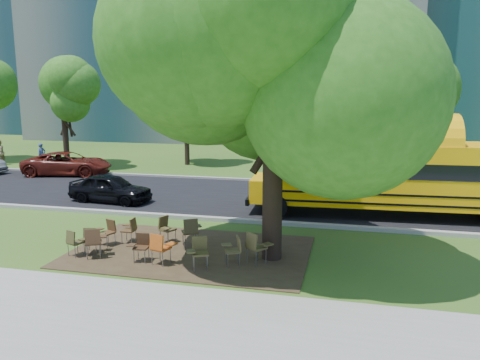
% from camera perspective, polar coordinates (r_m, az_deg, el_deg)
% --- Properties ---
extents(ground, '(160.00, 160.00, 0.00)m').
position_cam_1_polar(ground, '(14.99, -9.06, -7.73)').
color(ground, '#2C5019').
rests_on(ground, ground).
extents(sidewalk, '(60.00, 4.00, 0.04)m').
position_cam_1_polar(sidewalk, '(10.87, -19.46, -15.38)').
color(sidewalk, gray).
rests_on(sidewalk, ground).
extents(dirt_patch, '(7.00, 4.50, 0.03)m').
position_cam_1_polar(dirt_patch, '(14.20, -6.06, -8.64)').
color(dirt_patch, '#382819').
rests_on(dirt_patch, ground).
extents(asphalt_road, '(80.00, 8.00, 0.04)m').
position_cam_1_polar(asphalt_road, '(21.39, -1.94, -2.03)').
color(asphalt_road, black).
rests_on(asphalt_road, ground).
extents(kerb_near, '(80.00, 0.25, 0.14)m').
position_cam_1_polar(kerb_near, '(17.66, -5.37, -4.60)').
color(kerb_near, gray).
rests_on(kerb_near, ground).
extents(kerb_far, '(80.00, 0.25, 0.14)m').
position_cam_1_polar(kerb_far, '(25.28, 0.50, 0.04)').
color(kerb_far, gray).
rests_on(kerb_far, ground).
extents(building_main, '(38.00, 16.00, 22.00)m').
position_cam_1_polar(building_main, '(51.36, -2.13, 17.58)').
color(building_main, slate).
rests_on(building_main, ground).
extents(building_left, '(26.00, 14.00, 20.00)m').
position_cam_1_polar(building_left, '(68.89, -26.73, 13.85)').
color(building_left, slate).
rests_on(building_left, ground).
extents(bg_tree_0, '(5.20, 5.20, 7.18)m').
position_cam_1_polar(bg_tree_0, '(31.47, -20.80, 9.66)').
color(bg_tree_0, black).
rests_on(bg_tree_0, ground).
extents(bg_tree_2, '(4.80, 4.80, 6.62)m').
position_cam_1_polar(bg_tree_2, '(30.98, -6.60, 9.60)').
color(bg_tree_2, black).
rests_on(bg_tree_2, ground).
extents(bg_tree_3, '(5.60, 5.60, 7.84)m').
position_cam_1_polar(bg_tree_3, '(27.26, 18.90, 10.72)').
color(bg_tree_3, black).
rests_on(bg_tree_3, ground).
extents(main_tree, '(7.20, 7.20, 9.08)m').
position_cam_1_polar(main_tree, '(12.81, 4.18, 14.12)').
color(main_tree, black).
rests_on(main_tree, ground).
extents(school_bus, '(11.71, 3.18, 2.83)m').
position_cam_1_polar(school_bus, '(18.79, 20.93, 0.55)').
color(school_bus, '#FFB308').
rests_on(school_bus, ground).
extents(chair_0, '(0.55, 0.57, 0.82)m').
position_cam_1_polar(chair_0, '(14.48, -17.57, -6.66)').
color(chair_0, '#4F4622').
rests_on(chair_0, ground).
extents(chair_1, '(0.64, 0.50, 0.80)m').
position_cam_1_polar(chair_1, '(14.37, -19.50, -6.97)').
color(chair_1, '#413B1C').
rests_on(chair_1, ground).
extents(chair_2, '(0.61, 0.73, 0.91)m').
position_cam_1_polar(chair_2, '(14.02, -17.36, -7.00)').
color(chair_2, '#432A17').
rests_on(chair_2, ground).
extents(chair_3, '(0.53, 0.51, 0.81)m').
position_cam_1_polar(chair_3, '(13.49, -12.00, -7.69)').
color(chair_3, '#412917').
rests_on(chair_3, ground).
extents(chair_4, '(0.69, 0.54, 0.91)m').
position_cam_1_polar(chair_4, '(13.06, -9.68, -7.92)').
color(chair_4, '#AD4A12').
rests_on(chair_4, ground).
extents(chair_5, '(0.61, 0.70, 0.89)m').
position_cam_1_polar(chair_5, '(12.67, -5.03, -8.45)').
color(chair_5, '#4C4320').
rests_on(chair_5, ground).
extents(chair_6, '(0.66, 0.57, 0.83)m').
position_cam_1_polar(chair_6, '(12.90, -0.70, -8.24)').
color(chair_6, brown).
rests_on(chair_6, ground).
extents(chair_7, '(0.79, 0.63, 0.93)m').
position_cam_1_polar(chair_7, '(12.93, 1.95, -7.93)').
color(chair_7, brown).
rests_on(chair_7, ground).
extents(chair_8, '(0.49, 0.53, 0.82)m').
position_cam_1_polar(chair_8, '(15.14, -13.23, -5.70)').
color(chair_8, '#4C361B').
rests_on(chair_8, ground).
extents(chair_9, '(0.65, 0.51, 0.82)m').
position_cam_1_polar(chair_9, '(15.12, -15.82, -5.85)').
color(chair_9, '#4E331C').
rests_on(chair_9, ground).
extents(chair_10, '(0.54, 0.69, 0.87)m').
position_cam_1_polar(chair_10, '(14.94, -9.03, -5.65)').
color(chair_10, '#4D4121').
rests_on(chair_10, ground).
extents(chair_11, '(0.63, 0.77, 0.94)m').
position_cam_1_polar(chair_11, '(14.39, -5.99, -6.01)').
color(chair_11, '#43391D').
rests_on(chair_11, ground).
extents(black_car, '(3.77, 1.85, 1.24)m').
position_cam_1_polar(black_car, '(21.00, -15.53, -0.98)').
color(black_car, black).
rests_on(black_car, ground).
extents(bg_car_red, '(5.25, 3.20, 1.36)m').
position_cam_1_polar(bg_car_red, '(28.73, -20.27, 1.88)').
color(bg_car_red, '#51150D').
rests_on(bg_car_red, ground).
extents(pedestrian_a, '(0.51, 0.64, 1.53)m').
position_cam_1_polar(pedestrian_a, '(32.68, -23.01, 2.82)').
color(pedestrian_a, navy).
rests_on(pedestrian_a, ground).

